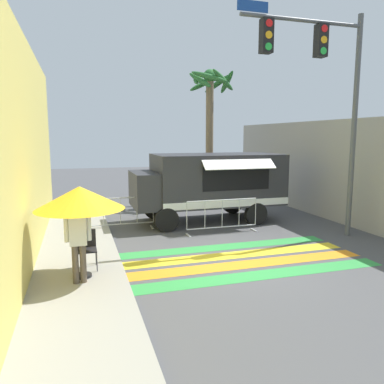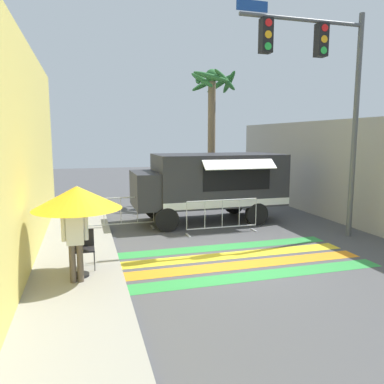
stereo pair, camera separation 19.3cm
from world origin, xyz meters
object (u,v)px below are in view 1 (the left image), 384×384
(barricade_side, at_px, (120,214))
(palm_tree, at_px, (210,109))
(vendor_person, at_px, (78,237))
(patio_umbrella, at_px, (80,198))
(barricade_front, at_px, (222,216))
(food_truck, at_px, (206,181))
(folding_chair, at_px, (86,246))
(traffic_signal_pole, at_px, (322,78))

(barricade_side, xyz_separation_m, palm_tree, (4.62, 3.99, 3.81))
(vendor_person, bearing_deg, patio_umbrella, 71.58)
(barricade_side, bearing_deg, vendor_person, -106.08)
(patio_umbrella, xyz_separation_m, palm_tree, (5.91, 8.40, 2.53))
(vendor_person, distance_m, palm_tree, 11.05)
(barricade_front, xyz_separation_m, barricade_side, (-3.11, 1.38, -0.00))
(vendor_person, bearing_deg, barricade_side, 67.98)
(barricade_front, bearing_deg, barricade_side, 155.99)
(food_truck, height_order, barricade_side, food_truck)
(folding_chair, bearing_deg, barricade_side, 77.29)
(patio_umbrella, distance_m, vendor_person, 0.81)
(patio_umbrella, distance_m, palm_tree, 10.58)
(patio_umbrella, bearing_deg, vendor_person, -102.48)
(vendor_person, relative_size, barricade_side, 0.76)
(barricade_front, relative_size, palm_tree, 0.39)
(traffic_signal_pole, bearing_deg, palm_tree, 98.13)
(barricade_front, relative_size, barricade_side, 1.07)
(folding_chair, xyz_separation_m, barricade_side, (1.20, 3.84, -0.10))
(food_truck, xyz_separation_m, patio_umbrella, (-4.46, -4.78, 0.35))
(patio_umbrella, height_order, palm_tree, palm_tree)
(traffic_signal_pole, xyz_separation_m, barricade_front, (-2.49, 1.45, -4.24))
(traffic_signal_pole, height_order, patio_umbrella, traffic_signal_pole)
(barricade_side, bearing_deg, folding_chair, -107.43)
(folding_chair, relative_size, palm_tree, 0.14)
(folding_chair, xyz_separation_m, vendor_person, (-0.15, -0.88, 0.45))
(barricade_front, distance_m, barricade_side, 3.40)
(food_truck, xyz_separation_m, traffic_signal_pole, (2.42, -3.21, 3.30))
(palm_tree, bearing_deg, barricade_front, -105.70)
(food_truck, xyz_separation_m, barricade_side, (-3.17, -0.37, -0.94))
(palm_tree, bearing_deg, patio_umbrella, -125.12)
(vendor_person, bearing_deg, food_truck, 42.39)
(food_truck, distance_m, traffic_signal_pole, 5.20)
(patio_umbrella, height_order, barricade_side, patio_umbrella)
(folding_chair, bearing_deg, food_truck, 48.63)
(folding_chair, distance_m, palm_tree, 10.44)
(food_truck, relative_size, vendor_person, 3.18)
(traffic_signal_pole, relative_size, vendor_person, 3.92)
(folding_chair, xyz_separation_m, barricade_front, (4.31, 2.46, -0.09))
(barricade_front, bearing_deg, vendor_person, -143.27)
(barricade_side, bearing_deg, palm_tree, 40.85)
(food_truck, height_order, folding_chair, food_truck)
(traffic_signal_pole, bearing_deg, patio_umbrella, -167.12)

